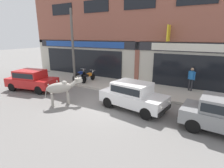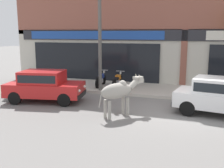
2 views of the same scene
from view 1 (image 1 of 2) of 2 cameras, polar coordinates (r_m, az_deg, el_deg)
name	(u,v)px [view 1 (image 1 of 2)]	position (r m, az deg, el deg)	size (l,w,h in m)	color
ground_plane	(101,105)	(10.16, -3.62, -6.70)	(90.00, 90.00, 0.00)	slate
sidewalk	(128,87)	(13.33, 5.34, -0.92)	(19.00, 3.28, 0.15)	#B7AFA3
shop_building	(140,20)	(14.60, 9.10, 20.00)	(23.00, 1.40, 10.40)	#8E5142
cow	(61,88)	(10.20, -16.25, -1.23)	(1.45, 1.86, 1.61)	#9E998E
car_1	(133,94)	(9.40, 6.81, -3.36)	(3.78, 2.14, 1.46)	black
car_2	(31,79)	(13.86, -24.82, 1.49)	(3.80, 2.24, 1.46)	black
motorcycle_0	(79,75)	(15.25, -10.62, 2.77)	(0.52, 1.81, 0.88)	black
motorcycle_1	(88,77)	(14.56, -7.70, 2.29)	(0.52, 1.81, 0.88)	black
pedestrian	(192,77)	(13.05, 24.53, 2.15)	(0.46, 0.32, 1.60)	#2D2D33
utility_pole	(73,48)	(13.91, -12.65, 11.53)	(0.18, 0.18, 5.61)	#595651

